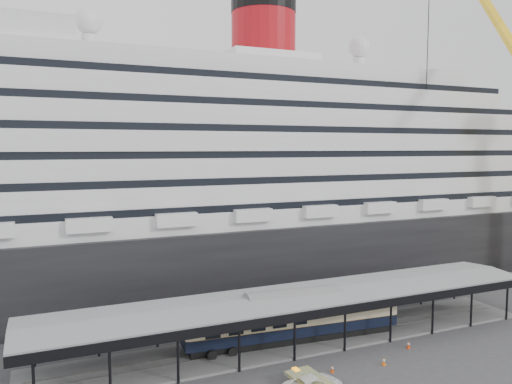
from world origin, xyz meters
The scene contains 7 objects.
ground centered at (0.00, 0.00, 0.00)m, with size 200.00×200.00×0.00m, color #38383A.
cruise_ship centered at (0.05, 32.00, 18.35)m, with size 130.00×30.00×43.90m.
platform_canopy centered at (0.00, 5.00, 2.36)m, with size 56.00×9.18×5.30m.
pullman_carriage centered at (-0.84, 5.00, 2.81)m, with size 23.90×4.82×23.30m.
traffic_cone_left centered at (-0.88, -2.71, 0.34)m, with size 0.43×0.43×0.69m.
traffic_cone_mid centered at (4.44, -3.40, 0.39)m, with size 0.45×0.45×0.78m.
traffic_cone_right centered at (9.33, -1.17, 0.38)m, with size 0.50×0.50×0.77m.
Camera 1 is at (-25.19, -40.39, 20.67)m, focal length 35.00 mm.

